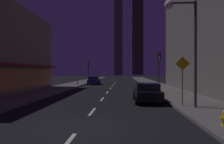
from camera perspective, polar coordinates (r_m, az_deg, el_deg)
The scene contains 13 objects.
ground_plane at distance 40.26m, azimuth 0.84°, elevation -3.26°, with size 78.00×136.00×0.10m, color black.
sidewalk_right at distance 40.54m, azimuth 10.78°, elevation -3.06°, with size 4.00×76.00×0.15m, color #605E59.
sidewalk_left at distance 41.16m, azimuth -8.96°, elevation -3.01°, with size 4.00×76.00×0.15m, color #605E59.
lane_marking_center at distance 24.52m, azimuth -0.85°, elevation -5.31°, with size 0.16×38.60×0.01m.
skyscraper_distant_tall at distance 134.58m, azimuth 1.89°, elevation 16.03°, with size 5.30×6.79×78.39m, color #625D49.
skyscraper_distant_mid at distance 146.99m, azimuth 7.33°, elevation 12.15°, with size 7.93×8.17×65.89m, color #413E31.
car_parked_near at distance 15.34m, azimuth 10.11°, elevation -5.83°, with size 1.98×4.24×1.45m.
car_parked_far at distance 36.00m, azimuth -5.24°, elevation -2.40°, with size 1.98×4.24×1.45m.
fire_hydrant_far_left at distance 33.38m, azimuth -9.96°, elevation -3.09°, with size 0.42×0.30×0.65m.
traffic_light_near_right at distance 21.18m, azimuth 13.44°, elevation 2.45°, with size 0.32×0.48×4.20m.
traffic_light_far_left at distance 40.82m, azimuth -6.90°, elevation 1.34°, with size 0.32×0.48×4.20m.
street_lamp_right at distance 13.09m, azimuth 19.56°, elevation 12.18°, with size 1.96×0.56×6.58m.
pedestrian_crossing_sign at distance 13.47m, azimuth 19.71°, elevation -1.22°, with size 0.91×0.08×3.15m.
Camera 1 is at (1.83, -8.14, 2.33)m, focal length 31.58 mm.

